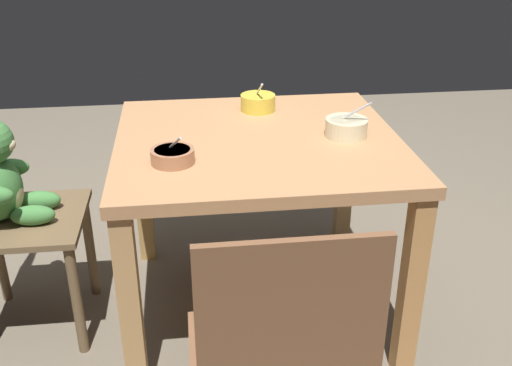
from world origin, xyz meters
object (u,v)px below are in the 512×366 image
(teddy_chair_near_left, at_px, (1,192))
(porridge_bowl_terracotta_near_left, at_px, (173,156))
(porridge_bowl_yellow_far_center, at_px, (258,102))
(dining_table, at_px, (258,165))
(teddy_chair_near_front, at_px, (281,346))
(porridge_bowl_cream_near_right, at_px, (346,127))

(teddy_chair_near_left, bearing_deg, porridge_bowl_terracotta_near_left, -16.37)
(porridge_bowl_yellow_far_center, bearing_deg, porridge_bowl_terracotta_near_left, -125.09)
(dining_table, relative_size, teddy_chair_near_front, 1.09)
(teddy_chair_near_left, xyz_separation_m, porridge_bowl_cream_near_right, (1.17, -0.02, 0.18))
(porridge_bowl_terracotta_near_left, distance_m, porridge_bowl_yellow_far_center, 0.56)
(porridge_bowl_terracotta_near_left, bearing_deg, porridge_bowl_cream_near_right, 14.65)
(dining_table, height_order, porridge_bowl_yellow_far_center, porridge_bowl_yellow_far_center)
(dining_table, distance_m, porridge_bowl_terracotta_near_left, 0.36)
(teddy_chair_near_left, distance_m, porridge_bowl_yellow_far_center, 0.97)
(teddy_chair_near_left, xyz_separation_m, teddy_chair_near_front, (0.82, -0.83, -0.03))
(dining_table, height_order, porridge_bowl_cream_near_right, porridge_bowl_cream_near_right)
(teddy_chair_near_left, distance_m, porridge_bowl_terracotta_near_left, 0.63)
(porridge_bowl_cream_near_right, bearing_deg, dining_table, 174.91)
(porridge_bowl_yellow_far_center, bearing_deg, teddy_chair_near_left, -162.51)
(teddy_chair_near_front, xyz_separation_m, porridge_bowl_terracotta_near_left, (-0.23, 0.66, 0.20))
(teddy_chair_near_left, relative_size, porridge_bowl_yellow_far_center, 6.61)
(teddy_chair_near_left, height_order, teddy_chair_near_front, teddy_chair_near_left)
(dining_table, height_order, teddy_chair_near_left, teddy_chair_near_left)
(porridge_bowl_terracotta_near_left, relative_size, porridge_bowl_cream_near_right, 0.97)
(dining_table, bearing_deg, teddy_chair_near_front, -93.83)
(dining_table, xyz_separation_m, porridge_bowl_cream_near_right, (0.30, -0.03, 0.14))
(porridge_bowl_cream_near_right, bearing_deg, teddy_chair_near_left, 178.92)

